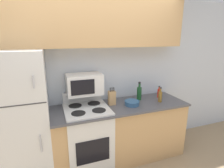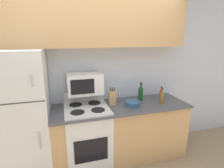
{
  "view_description": "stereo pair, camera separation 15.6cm",
  "coord_description": "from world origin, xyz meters",
  "px_view_note": "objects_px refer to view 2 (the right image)",
  "views": [
    {
      "loc": [
        -0.65,
        -1.98,
        1.92
      ],
      "look_at": [
        0.17,
        0.29,
        1.27
      ],
      "focal_mm": 28.0,
      "sensor_mm": 36.0,
      "label": 1
    },
    {
      "loc": [
        -0.5,
        -2.03,
        1.92
      ],
      "look_at": [
        0.17,
        0.29,
        1.27
      ],
      "focal_mm": 28.0,
      "sensor_mm": 36.0,
      "label": 2
    }
  ],
  "objects_px": {
    "microwave": "(85,84)",
    "bottle_hot_sauce": "(161,94)",
    "bowl": "(132,103)",
    "stove": "(88,136)",
    "knife_block": "(112,98)",
    "bottle_wine_green": "(141,93)",
    "refrigerator": "(24,118)",
    "bottle_vinegar": "(162,97)"
  },
  "relations": [
    {
      "from": "bottle_wine_green",
      "to": "knife_block",
      "type": "bearing_deg",
      "value": -173.85
    },
    {
      "from": "stove",
      "to": "bottle_vinegar",
      "type": "distance_m",
      "value": 1.28
    },
    {
      "from": "bowl",
      "to": "bottle_hot_sauce",
      "type": "height_order",
      "value": "bottle_hot_sauce"
    },
    {
      "from": "refrigerator",
      "to": "bottle_vinegar",
      "type": "relative_size",
      "value": 7.4
    },
    {
      "from": "bottle_vinegar",
      "to": "bottle_wine_green",
      "type": "bearing_deg",
      "value": 141.26
    },
    {
      "from": "refrigerator",
      "to": "stove",
      "type": "distance_m",
      "value": 0.92
    },
    {
      "from": "knife_block",
      "to": "bowl",
      "type": "xyz_separation_m",
      "value": [
        0.28,
        -0.13,
        -0.07
      ]
    },
    {
      "from": "bowl",
      "to": "stove",
      "type": "bearing_deg",
      "value": 174.6
    },
    {
      "from": "bottle_wine_green",
      "to": "refrigerator",
      "type": "bearing_deg",
      "value": -176.28
    },
    {
      "from": "knife_block",
      "to": "bottle_vinegar",
      "type": "xyz_separation_m",
      "value": [
        0.76,
        -0.16,
        -0.01
      ]
    },
    {
      "from": "knife_block",
      "to": "bottle_wine_green",
      "type": "relative_size",
      "value": 0.91
    },
    {
      "from": "microwave",
      "to": "bottle_vinegar",
      "type": "relative_size",
      "value": 2.11
    },
    {
      "from": "bottle_wine_green",
      "to": "bottle_vinegar",
      "type": "relative_size",
      "value": 1.25
    },
    {
      "from": "microwave",
      "to": "knife_block",
      "type": "height_order",
      "value": "microwave"
    },
    {
      "from": "microwave",
      "to": "stove",
      "type": "bearing_deg",
      "value": -93.19
    },
    {
      "from": "microwave",
      "to": "bottle_hot_sauce",
      "type": "bearing_deg",
      "value": -1.93
    },
    {
      "from": "bowl",
      "to": "bottle_wine_green",
      "type": "xyz_separation_m",
      "value": [
        0.22,
        0.18,
        0.08
      ]
    },
    {
      "from": "bottle_vinegar",
      "to": "stove",
      "type": "bearing_deg",
      "value": 175.56
    },
    {
      "from": "stove",
      "to": "bottle_vinegar",
      "type": "bearing_deg",
      "value": -4.44
    },
    {
      "from": "stove",
      "to": "bottle_vinegar",
      "type": "height_order",
      "value": "bottle_vinegar"
    },
    {
      "from": "bottle_hot_sauce",
      "to": "bottle_wine_green",
      "type": "height_order",
      "value": "bottle_wine_green"
    },
    {
      "from": "stove",
      "to": "microwave",
      "type": "bearing_deg",
      "value": 86.81
    },
    {
      "from": "bottle_wine_green",
      "to": "stove",
      "type": "bearing_deg",
      "value": -172.46
    },
    {
      "from": "bowl",
      "to": "microwave",
      "type": "bearing_deg",
      "value": 162.47
    },
    {
      "from": "stove",
      "to": "knife_block",
      "type": "height_order",
      "value": "knife_block"
    },
    {
      "from": "microwave",
      "to": "bottle_hot_sauce",
      "type": "distance_m",
      "value": 1.29
    },
    {
      "from": "knife_block",
      "to": "bottle_hot_sauce",
      "type": "height_order",
      "value": "knife_block"
    },
    {
      "from": "microwave",
      "to": "bottle_vinegar",
      "type": "bearing_deg",
      "value": -11.68
    },
    {
      "from": "refrigerator",
      "to": "stove",
      "type": "relative_size",
      "value": 1.61
    },
    {
      "from": "bowl",
      "to": "bottle_wine_green",
      "type": "relative_size",
      "value": 0.76
    },
    {
      "from": "bowl",
      "to": "bottle_hot_sauce",
      "type": "distance_m",
      "value": 0.62
    },
    {
      "from": "stove",
      "to": "bowl",
      "type": "height_order",
      "value": "stove"
    },
    {
      "from": "bottle_wine_green",
      "to": "microwave",
      "type": "bearing_deg",
      "value": 178.14
    },
    {
      "from": "microwave",
      "to": "bowl",
      "type": "distance_m",
      "value": 0.77
    },
    {
      "from": "knife_block",
      "to": "bottle_vinegar",
      "type": "bearing_deg",
      "value": -11.63
    },
    {
      "from": "knife_block",
      "to": "bottle_wine_green",
      "type": "bearing_deg",
      "value": 6.15
    },
    {
      "from": "knife_block",
      "to": "bowl",
      "type": "distance_m",
      "value": 0.31
    },
    {
      "from": "stove",
      "to": "bottle_hot_sauce",
      "type": "relative_size",
      "value": 5.51
    },
    {
      "from": "bottle_hot_sauce",
      "to": "bottle_vinegar",
      "type": "relative_size",
      "value": 0.83
    },
    {
      "from": "stove",
      "to": "refrigerator",
      "type": "bearing_deg",
      "value": 179.53
    },
    {
      "from": "microwave",
      "to": "refrigerator",
      "type": "bearing_deg",
      "value": -170.39
    },
    {
      "from": "refrigerator",
      "to": "bowl",
      "type": "height_order",
      "value": "refrigerator"
    }
  ]
}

